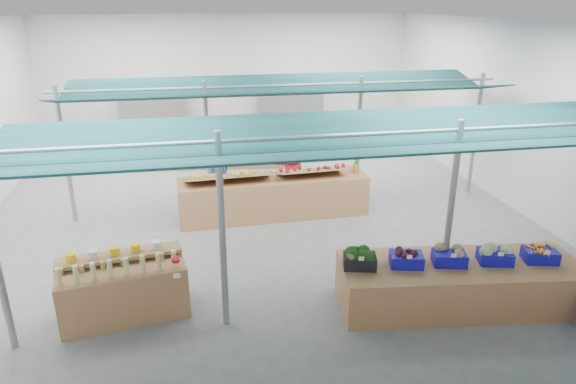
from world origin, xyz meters
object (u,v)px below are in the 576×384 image
vendor_left (216,168)px  vendor_right (290,164)px  fruit_counter (273,196)px  bottle_shelf (124,288)px  veg_counter (459,284)px

vendor_left → vendor_right: bearing=178.2°
fruit_counter → vendor_right: bearing=59.6°
bottle_shelf → veg_counter: (5.22, -0.73, -0.09)m
bottle_shelf → veg_counter: bearing=-16.9°
veg_counter → vendor_right: size_ratio=2.24×
bottle_shelf → fruit_counter: (2.91, 3.44, -0.00)m
fruit_counter → vendor_right: vendor_right is taller
veg_counter → fruit_counter: size_ratio=0.90×
bottle_shelf → fruit_counter: 4.50m
bottle_shelf → vendor_left: size_ratio=1.18×
bottle_shelf → veg_counter: 5.27m
bottle_shelf → veg_counter: size_ratio=0.53×
veg_counter → vendor_left: 6.35m
vendor_left → vendor_right: 1.80m
bottle_shelf → vendor_right: (3.51, 4.54, 0.39)m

